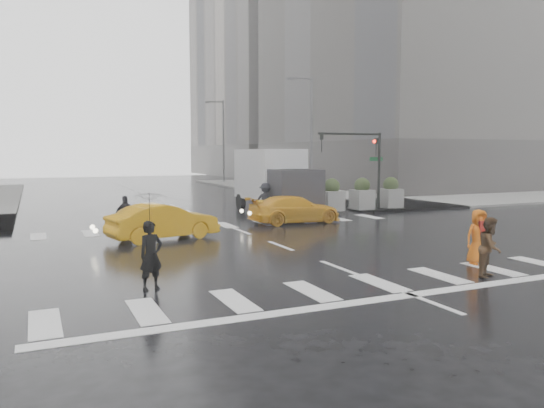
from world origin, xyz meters
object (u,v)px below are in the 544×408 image
pedestrian_orange (479,237)px  taxi_mid (163,222)px  box_truck (276,179)px  pedestrian_brown (490,247)px  traffic_signal_pole (365,155)px

pedestrian_orange → taxi_mid: bearing=145.6°
pedestrian_orange → box_truck: size_ratio=0.25×
pedestrian_brown → taxi_mid: (-6.68, 9.85, -0.12)m
pedestrian_orange → box_truck: bearing=103.3°
pedestrian_orange → taxi_mid: (-7.65, 8.48, -0.14)m
pedestrian_orange → taxi_mid: size_ratio=0.39×
pedestrian_orange → box_truck: (0.06, 14.77, 1.06)m
pedestrian_orange → taxi_mid: 11.43m
pedestrian_brown → pedestrian_orange: (0.97, 1.37, 0.03)m
pedestrian_brown → box_truck: bearing=57.5°
pedestrian_brown → box_truck: 16.21m
traffic_signal_pole → pedestrian_orange: 14.40m
traffic_signal_pole → pedestrian_brown: size_ratio=2.74×
pedestrian_orange → traffic_signal_pole: bearing=83.3°
box_truck → traffic_signal_pole: bearing=-15.5°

